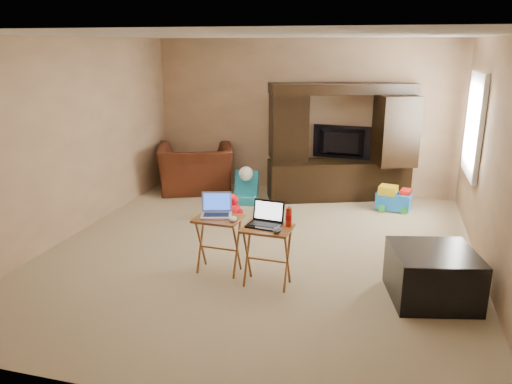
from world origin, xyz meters
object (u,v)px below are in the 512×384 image
(entertainment_center, at_px, (340,142))
(child_rocker, at_px, (244,188))
(television, at_px, (341,143))
(water_bottle, at_px, (289,217))
(push_toy, at_px, (394,198))
(mouse_left, at_px, (233,219))
(recliner, at_px, (196,168))
(laptop_left, at_px, (216,206))
(ottoman, at_px, (432,275))
(plush_toy, at_px, (232,206))
(tray_table_left, at_px, (219,245))
(tray_table_right, at_px, (267,256))
(mouse_right, at_px, (277,230))
(laptop_right, at_px, (264,215))

(entertainment_center, distance_m, child_rocker, 1.68)
(television, xyz_separation_m, water_bottle, (-0.16, -3.33, -0.15))
(entertainment_center, bearing_deg, child_rocker, -175.04)
(child_rocker, distance_m, push_toy, 2.29)
(child_rocker, relative_size, mouse_left, 3.88)
(recliner, distance_m, laptop_left, 3.18)
(ottoman, bearing_deg, plush_toy, 146.52)
(recliner, bearing_deg, push_toy, 154.83)
(tray_table_left, xyz_separation_m, tray_table_right, (0.58, -0.17, 0.00))
(ottoman, relative_size, mouse_right, 6.03)
(plush_toy, xyz_separation_m, laptop_left, (0.36, -1.66, 0.56))
(push_toy, xyz_separation_m, tray_table_left, (-1.83, -2.68, 0.12))
(recliner, height_order, push_toy, recliner)
(push_toy, bearing_deg, television, 159.45)
(laptop_right, bearing_deg, tray_table_left, 171.73)
(mouse_right, bearing_deg, tray_table_left, 158.20)
(recliner, bearing_deg, water_bottle, 104.78)
(push_toy, distance_m, mouse_left, 3.24)
(laptop_left, bearing_deg, child_rocker, 83.80)
(plush_toy, relative_size, ottoman, 0.47)
(laptop_right, bearing_deg, child_rocker, 117.52)
(recliner, xyz_separation_m, laptop_left, (1.38, -2.84, 0.36))
(plush_toy, xyz_separation_m, push_toy, (2.22, 0.99, 0.01))
(recliner, xyz_separation_m, water_bottle, (2.19, -2.95, 0.34))
(plush_toy, bearing_deg, child_rocker, 93.71)
(tray_table_right, relative_size, laptop_left, 1.93)
(child_rocker, height_order, ottoman, ottoman)
(push_toy, distance_m, ottoman, 2.73)
(mouse_right, relative_size, water_bottle, 0.66)
(child_rocker, bearing_deg, plush_toy, -90.75)
(entertainment_center, height_order, child_rocker, entertainment_center)
(mouse_left, bearing_deg, tray_table_left, 159.78)
(push_toy, distance_m, laptop_left, 3.29)
(mouse_left, height_order, water_bottle, water_bottle)
(television, bearing_deg, entertainment_center, 94.13)
(entertainment_center, height_order, mouse_left, entertainment_center)
(mouse_left, bearing_deg, plush_toy, 108.22)
(laptop_right, xyz_separation_m, water_bottle, (0.24, 0.06, -0.02))
(push_toy, bearing_deg, ottoman, -69.97)
(tray_table_left, xyz_separation_m, mouse_right, (0.71, -0.29, 0.35))
(laptop_right, distance_m, mouse_left, 0.38)
(plush_toy, distance_m, mouse_left, 1.92)
(plush_toy, bearing_deg, laptop_left, -77.77)
(child_rocker, height_order, tray_table_right, tray_table_right)
(push_toy, height_order, mouse_left, mouse_left)
(child_rocker, relative_size, tray_table_right, 0.78)
(push_toy, height_order, laptop_left, laptop_left)
(entertainment_center, bearing_deg, laptop_left, -128.41)
(tray_table_left, height_order, laptop_left, laptop_left)
(television, bearing_deg, ottoman, 115.20)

